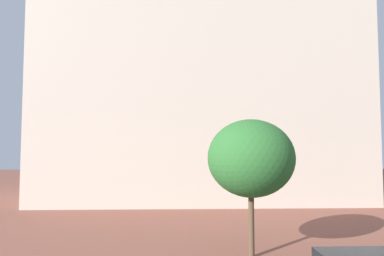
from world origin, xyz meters
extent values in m
cube|color=beige|center=(1.13, 31.78, 9.33)|extent=(28.83, 13.02, 18.66)
cube|color=#4C515B|center=(1.13, 31.78, 19.86)|extent=(26.52, 11.98, 2.40)
cube|color=beige|center=(-2.58, 31.78, 14.73)|extent=(5.78, 5.78, 29.46)
cylinder|color=beige|center=(-11.78, 26.77, 10.82)|extent=(2.80, 2.80, 21.65)
cylinder|color=beige|center=(14.04, 26.77, 10.52)|extent=(2.80, 2.80, 21.04)
cylinder|color=brown|center=(2.44, 14.27, 1.41)|extent=(0.25, 0.25, 2.82)
ellipsoid|color=#2D6B2D|center=(2.44, 14.27, 4.39)|extent=(3.91, 3.91, 3.52)
camera|label=1|loc=(-0.66, -0.07, 4.89)|focal=29.78mm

